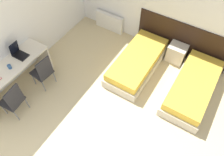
{
  "coord_description": "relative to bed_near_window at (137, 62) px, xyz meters",
  "views": [
    {
      "loc": [
        1.51,
        0.0,
        4.3
      ],
      "look_at": [
        0.0,
        2.42,
        0.55
      ],
      "focal_mm": 35.0,
      "sensor_mm": 36.0,
      "label": 1
    }
  ],
  "objects": [
    {
      "name": "laptop",
      "position": [
        -2.15,
        -1.65,
        0.61
      ],
      "size": [
        0.33,
        0.24,
        0.33
      ],
      "rotation": [
        0.0,
        0.0,
        0.03
      ],
      "color": "black",
      "rests_on": "desk"
    },
    {
      "name": "desk",
      "position": [
        -2.08,
        -2.04,
        0.37
      ],
      "size": [
        0.58,
        1.84,
        0.75
      ],
      "color": "beige",
      "rests_on": "ground_plane"
    },
    {
      "name": "bed_near_window",
      "position": [
        0.0,
        0.0,
        0.0
      ],
      "size": [
        0.88,
        1.93,
        0.43
      ],
      "color": "beige",
      "rests_on": "ground_plane"
    },
    {
      "name": "chair_near_notebook",
      "position": [
        -1.58,
        -2.48,
        0.29
      ],
      "size": [
        0.44,
        0.44,
        0.93
      ],
      "rotation": [
        0.0,
        0.0,
        0.1
      ],
      "color": "#232328",
      "rests_on": "ground_plane"
    },
    {
      "name": "nightstand",
      "position": [
        0.72,
        0.78,
        0.03
      ],
      "size": [
        0.45,
        0.37,
        0.48
      ],
      "color": "beige",
      "rests_on": "ground_plane"
    },
    {
      "name": "chair_near_laptop",
      "position": [
        -1.58,
        -1.59,
        0.29
      ],
      "size": [
        0.44,
        0.44,
        0.93
      ],
      "rotation": [
        0.0,
        0.0,
        -0.09
      ],
      "color": "#232328",
      "rests_on": "ground_plane"
    },
    {
      "name": "bed_near_door",
      "position": [
        1.43,
        0.0,
        0.0
      ],
      "size": [
        0.88,
        1.93,
        0.43
      ],
      "color": "beige",
      "rests_on": "ground_plane"
    },
    {
      "name": "radiator",
      "position": [
        -1.4,
        0.92,
        0.05
      ],
      "size": [
        0.86,
        0.12,
        0.51
      ],
      "color": "silver",
      "rests_on": "ground_plane"
    },
    {
      "name": "wall_left",
      "position": [
        -2.39,
        -1.19,
        1.14
      ],
      "size": [
        0.05,
        5.41,
        2.7
      ],
      "color": "white",
      "rests_on": "ground_plane"
    },
    {
      "name": "headboard_panel",
      "position": [
        0.72,
        1.0,
        0.29
      ],
      "size": [
        2.41,
        0.03,
        1.01
      ],
      "color": "black",
      "rests_on": "ground_plane"
    },
    {
      "name": "mug",
      "position": [
        -2.03,
        -2.02,
        0.59
      ],
      "size": [
        0.08,
        0.08,
        0.09
      ],
      "color": "#2D5184",
      "rests_on": "desk"
    }
  ]
}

